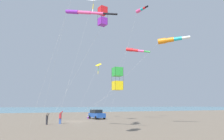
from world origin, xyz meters
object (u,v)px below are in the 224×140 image
object	(u,v)px
kite_windsock_green_low_center	(135,50)
kite_windsock_rainbow_low_near	(83,13)
person_child_green_jacket	(47,118)
kite_delta_striped_overhead	(98,65)
cooler_box	(89,117)
kite_delta_white_trailing	(93,0)
kite_box_black_fish_shape	(103,16)
kite_windsock_long_streamer_left	(169,40)
kite_box_purple_drifting	(117,79)
person_adult_flyer	(60,117)
kite_windsock_small_distant	(141,10)
parked_car	(97,114)

from	to	relation	value
kite_windsock_green_low_center	kite_windsock_rainbow_low_near	size ratio (longest dim) A/B	1.04
person_child_green_jacket	kite_delta_striped_overhead	distance (m)	17.90
cooler_box	kite_delta_striped_overhead	bearing A→B (deg)	-134.84
kite_delta_white_trailing	kite_box_black_fish_shape	xyz separation A→B (m)	(-7.08, 1.30, -5.91)
kite_windsock_long_streamer_left	kite_windsock_rainbow_low_near	xyz separation A→B (m)	(-0.94, 12.47, 1.15)
kite_windsock_green_low_center	kite_box_purple_drifting	world-z (taller)	kite_windsock_green_low_center
kite_box_black_fish_shape	kite_box_purple_drifting	size ratio (longest dim) A/B	1.05
person_adult_flyer	kite_box_black_fish_shape	world-z (taller)	kite_box_black_fish_shape
person_child_green_jacket	kite_windsock_long_streamer_left	bearing A→B (deg)	-124.73
kite_box_black_fish_shape	kite_box_purple_drifting	world-z (taller)	kite_box_black_fish_shape
kite_delta_white_trailing	kite_delta_striped_overhead	world-z (taller)	kite_delta_white_trailing
kite_windsock_green_low_center	kite_windsock_small_distant	bearing A→B (deg)	-126.74
kite_windsock_green_low_center	kite_delta_striped_overhead	world-z (taller)	kite_windsock_green_low_center
parked_car	cooler_box	bearing A→B (deg)	24.99
kite_windsock_small_distant	kite_delta_white_trailing	xyz separation A→B (m)	(-4.95, 11.60, -2.93)
person_adult_flyer	kite_delta_white_trailing	world-z (taller)	kite_delta_white_trailing
kite_windsock_small_distant	kite_delta_white_trailing	bearing A→B (deg)	113.11
person_adult_flyer	kite_windsock_green_low_center	distance (m)	18.52
kite_windsock_green_low_center	kite_box_black_fish_shape	distance (m)	17.46
person_adult_flyer	person_child_green_jacket	size ratio (longest dim) A/B	1.17
cooler_box	person_child_green_jacket	size ratio (longest dim) A/B	0.39
kite_delta_white_trailing	kite_windsock_rainbow_low_near	xyz separation A→B (m)	(-6.91, 3.50, -5.82)
kite_delta_white_trailing	kite_box_purple_drifting	world-z (taller)	kite_delta_white_trailing
kite_windsock_rainbow_low_near	kite_box_black_fish_shape	bearing A→B (deg)	-94.42
kite_delta_white_trailing	cooler_box	bearing A→B (deg)	-16.62
cooler_box	kite_windsock_long_streamer_left	size ratio (longest dim) A/B	0.05
kite_box_purple_drifting	kite_windsock_rainbow_low_near	bearing A→B (deg)	47.56
cooler_box	kite_windsock_green_low_center	bearing A→B (deg)	-145.58
kite_windsock_green_low_center	kite_box_purple_drifting	distance (m)	20.53
parked_car	person_adult_flyer	bearing A→B (deg)	132.72
parked_car	kite_windsock_long_streamer_left	size ratio (longest dim) A/B	0.37
kite_box_purple_drifting	kite_box_black_fish_shape	bearing A→B (deg)	14.72
parked_car	kite_windsock_rainbow_low_near	world-z (taller)	kite_windsock_rainbow_low_near
person_adult_flyer	kite_delta_striped_overhead	world-z (taller)	kite_delta_striped_overhead
kite_box_purple_drifting	kite_delta_striped_overhead	bearing A→B (deg)	-15.87
parked_car	cooler_box	distance (m)	2.44
cooler_box	kite_box_purple_drifting	xyz separation A→B (m)	(-24.21, 5.05, 5.05)
person_child_green_jacket	kite_windsock_rainbow_low_near	xyz separation A→B (m)	(-10.87, -1.86, 11.81)
person_adult_flyer	kite_delta_white_trailing	distance (m)	18.37
person_adult_flyer	kite_windsock_green_low_center	size ratio (longest dim) A/B	0.14
cooler_box	kite_windsock_rainbow_low_near	bearing A→B (deg)	159.95
cooler_box	kite_delta_striped_overhead	size ratio (longest dim) A/B	0.05
kite_delta_striped_overhead	kite_box_purple_drifting	size ratio (longest dim) A/B	0.90
kite_windsock_green_low_center	kite_delta_striped_overhead	bearing A→B (deg)	31.98
kite_windsock_rainbow_low_near	kite_box_purple_drifting	distance (m)	8.36
kite_windsock_rainbow_low_near	kite_windsock_small_distant	bearing A→B (deg)	-51.84
parked_car	person_adult_flyer	world-z (taller)	person_adult_flyer
kite_windsock_long_streamer_left	person_child_green_jacket	bearing A→B (deg)	55.27
kite_windsock_small_distant	kite_box_black_fish_shape	world-z (taller)	kite_windsock_small_distant
kite_windsock_small_distant	kite_windsock_green_low_center	distance (m)	8.33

